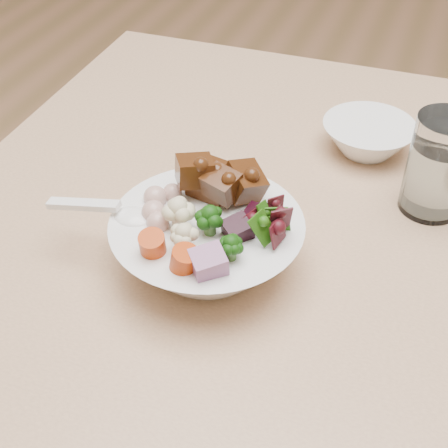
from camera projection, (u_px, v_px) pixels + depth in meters
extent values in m
cylinder|color=#D7AA7F|center=(161.00, 217.00, 1.43)|extent=(0.06, 0.06, 0.72)
cylinder|color=tan|center=(433.00, 330.00, 1.36)|extent=(0.03, 0.03, 0.43)
cylinder|color=tan|center=(423.00, 226.00, 1.63)|extent=(0.03, 0.03, 0.43)
sphere|color=black|center=(210.00, 224.00, 0.67)|extent=(0.04, 0.04, 0.04)
sphere|color=beige|center=(178.00, 218.00, 0.68)|extent=(0.04, 0.04, 0.04)
cube|color=black|center=(258.00, 220.00, 0.69)|extent=(0.04, 0.04, 0.03)
cube|color=#8E5680|center=(209.00, 264.00, 0.63)|extent=(0.05, 0.05, 0.04)
cylinder|color=red|center=(153.00, 246.00, 0.65)|extent=(0.04, 0.04, 0.03)
sphere|color=#CC9C8F|center=(154.00, 212.00, 0.70)|extent=(0.02, 0.02, 0.02)
ellipsoid|color=white|center=(133.00, 218.00, 0.70)|extent=(0.05, 0.04, 0.02)
cube|color=white|center=(83.00, 205.00, 0.71)|extent=(0.09, 0.02, 0.02)
cylinder|color=silver|center=(439.00, 166.00, 0.78)|extent=(0.08, 0.08, 0.13)
cylinder|color=silver|center=(436.00, 176.00, 0.79)|extent=(0.07, 0.07, 0.09)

